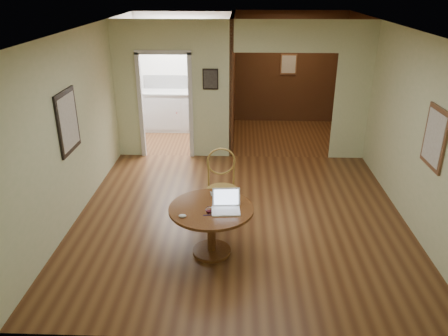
{
  "coord_description": "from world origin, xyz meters",
  "views": [
    {
      "loc": [
        -0.03,
        -5.87,
        3.37
      ],
      "look_at": [
        -0.24,
        -0.2,
        0.9
      ],
      "focal_mm": 35.0,
      "sensor_mm": 36.0,
      "label": 1
    }
  ],
  "objects_px": {
    "open_laptop": "(226,205)",
    "dining_table": "(211,220)",
    "closed_laptop": "(224,195)",
    "chair": "(222,181)"
  },
  "relations": [
    {
      "from": "dining_table",
      "to": "chair",
      "type": "height_order",
      "value": "chair"
    },
    {
      "from": "open_laptop",
      "to": "closed_laptop",
      "type": "height_order",
      "value": "open_laptop"
    },
    {
      "from": "open_laptop",
      "to": "dining_table",
      "type": "bearing_deg",
      "value": 164.83
    },
    {
      "from": "chair",
      "to": "closed_laptop",
      "type": "relative_size",
      "value": 3.25
    },
    {
      "from": "chair",
      "to": "closed_laptop",
      "type": "bearing_deg",
      "value": -92.08
    },
    {
      "from": "closed_laptop",
      "to": "chair",
      "type": "bearing_deg",
      "value": 83.13
    },
    {
      "from": "chair",
      "to": "closed_laptop",
      "type": "distance_m",
      "value": 0.61
    },
    {
      "from": "closed_laptop",
      "to": "open_laptop",
      "type": "bearing_deg",
      "value": -94.71
    },
    {
      "from": "dining_table",
      "to": "open_laptop",
      "type": "height_order",
      "value": "open_laptop"
    },
    {
      "from": "chair",
      "to": "closed_laptop",
      "type": "xyz_separation_m",
      "value": [
        0.05,
        -0.6,
        0.08
      ]
    }
  ]
}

